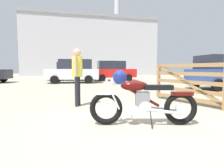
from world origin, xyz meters
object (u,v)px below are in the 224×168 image
at_px(vintage_motorcycle, 141,100).
at_px(pale_sedan_back, 224,72).
at_px(blue_hatchback_right, 73,71).
at_px(white_estate_far, 113,70).
at_px(timber_gate, 195,82).
at_px(bystander, 77,71).
at_px(red_hatchback_near, 70,71).

xyz_separation_m(vintage_motorcycle, pale_sedan_back, (6.83, 4.67, 0.43)).
bearing_deg(blue_hatchback_right, vintage_motorcycle, 99.75).
bearing_deg(blue_hatchback_right, pale_sedan_back, 146.05).
bearing_deg(white_estate_far, pale_sedan_back, -62.00).
bearing_deg(pale_sedan_back, timber_gate, -141.18).
bearing_deg(bystander, vintage_motorcycle, -45.96).
bearing_deg(blue_hatchback_right, white_estate_far, -145.13).
bearing_deg(red_hatchback_near, vintage_motorcycle, 103.81).
height_order(timber_gate, bystander, bystander).
bearing_deg(vintage_motorcycle, pale_sedan_back, -130.57).
height_order(timber_gate, blue_hatchback_right, blue_hatchback_right).
distance_m(blue_hatchback_right, white_estate_far, 4.17).
xyz_separation_m(timber_gate, bystander, (-3.40, 0.76, 0.32)).
distance_m(bystander, blue_hatchback_right, 8.84).
xyz_separation_m(blue_hatchback_right, pale_sedan_back, (7.56, -6.32, 0.00)).
distance_m(timber_gate, red_hatchback_near, 13.26).
bearing_deg(blue_hatchback_right, bystander, 93.93).
bearing_deg(white_estate_far, timber_gate, -89.90).
bearing_deg(white_estate_far, red_hatchback_near, 165.08).
distance_m(pale_sedan_back, red_hatchback_near, 12.33).
bearing_deg(white_estate_far, bystander, -107.20).
height_order(bystander, white_estate_far, white_estate_far).
xyz_separation_m(timber_gate, blue_hatchback_right, (-3.09, 9.59, 0.21)).
xyz_separation_m(red_hatchback_near, white_estate_far, (3.85, -1.23, 0.08)).
xyz_separation_m(blue_hatchback_right, white_estate_far, (3.65, 2.01, 0.00)).
relative_size(timber_gate, white_estate_far, 0.62).
distance_m(vintage_motorcycle, white_estate_far, 13.34).
bearing_deg(blue_hatchback_right, timber_gate, 113.81).
distance_m(vintage_motorcycle, pale_sedan_back, 8.29).
xyz_separation_m(pale_sedan_back, white_estate_far, (-3.92, 8.34, 0.00)).
bearing_deg(timber_gate, vintage_motorcycle, 103.80).
distance_m(pale_sedan_back, white_estate_far, 9.21).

